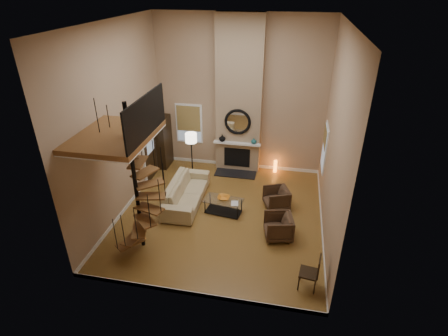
% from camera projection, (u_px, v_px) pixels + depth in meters
% --- Properties ---
extents(ground, '(6.00, 6.50, 0.01)m').
position_uv_depth(ground, '(221.00, 214.00, 10.95)').
color(ground, olive).
rests_on(ground, ground).
extents(back_wall, '(6.00, 0.02, 5.50)m').
position_uv_depth(back_wall, '(240.00, 96.00, 12.45)').
color(back_wall, tan).
rests_on(back_wall, ground).
extents(front_wall, '(6.00, 0.02, 5.50)m').
position_uv_depth(front_wall, '(187.00, 194.00, 6.84)').
color(front_wall, tan).
rests_on(front_wall, ground).
extents(left_wall, '(0.02, 6.50, 5.50)m').
position_uv_depth(left_wall, '(118.00, 123.00, 10.16)').
color(left_wall, tan).
rests_on(left_wall, ground).
extents(right_wall, '(0.02, 6.50, 5.50)m').
position_uv_depth(right_wall, '(335.00, 140.00, 9.13)').
color(right_wall, tan).
rests_on(right_wall, ground).
extents(ceiling, '(6.00, 6.50, 0.01)m').
position_uv_depth(ceiling, '(221.00, 22.00, 8.35)').
color(ceiling, silver).
rests_on(ceiling, back_wall).
extents(baseboard_back, '(6.00, 0.02, 0.12)m').
position_uv_depth(baseboard_back, '(238.00, 164.00, 13.72)').
color(baseboard_back, white).
rests_on(baseboard_back, ground).
extents(baseboard_front, '(6.00, 0.02, 0.12)m').
position_uv_depth(baseboard_front, '(193.00, 294.00, 8.12)').
color(baseboard_front, white).
rests_on(baseboard_front, ground).
extents(baseboard_left, '(0.02, 6.50, 0.12)m').
position_uv_depth(baseboard_left, '(130.00, 202.00, 11.43)').
color(baseboard_left, white).
rests_on(baseboard_left, ground).
extents(baseboard_right, '(0.02, 6.50, 0.12)m').
position_uv_depth(baseboard_right, '(321.00, 224.00, 10.40)').
color(baseboard_right, white).
rests_on(baseboard_right, ground).
extents(chimney_breast, '(1.60, 0.38, 5.50)m').
position_uv_depth(chimney_breast, '(239.00, 98.00, 12.29)').
color(chimney_breast, '#9D8466').
rests_on(chimney_breast, ground).
extents(hearth, '(1.50, 0.60, 0.04)m').
position_uv_depth(hearth, '(235.00, 174.00, 13.16)').
color(hearth, black).
rests_on(hearth, ground).
extents(firebox, '(0.95, 0.02, 0.72)m').
position_uv_depth(firebox, '(237.00, 157.00, 13.16)').
color(firebox, black).
rests_on(firebox, chimney_breast).
extents(mantel, '(1.70, 0.18, 0.06)m').
position_uv_depth(mantel, '(237.00, 143.00, 12.80)').
color(mantel, white).
rests_on(mantel, chimney_breast).
extents(mirror_frame, '(0.94, 0.10, 0.94)m').
position_uv_depth(mirror_frame, '(238.00, 122.00, 12.48)').
color(mirror_frame, black).
rests_on(mirror_frame, chimney_breast).
extents(mirror_disc, '(0.80, 0.01, 0.80)m').
position_uv_depth(mirror_disc, '(238.00, 122.00, 12.49)').
color(mirror_disc, white).
rests_on(mirror_disc, chimney_breast).
extents(vase_left, '(0.24, 0.24, 0.25)m').
position_uv_depth(vase_left, '(222.00, 138.00, 12.86)').
color(vase_left, black).
rests_on(vase_left, mantel).
extents(vase_right, '(0.20, 0.20, 0.21)m').
position_uv_depth(vase_right, '(254.00, 141.00, 12.67)').
color(vase_right, '#195559').
rests_on(vase_right, mantel).
extents(window_back, '(1.02, 0.06, 1.52)m').
position_uv_depth(window_back, '(189.00, 123.00, 13.29)').
color(window_back, white).
rests_on(window_back, back_wall).
extents(window_right, '(0.06, 1.02, 1.52)m').
position_uv_depth(window_right, '(325.00, 147.00, 11.39)').
color(window_right, white).
rests_on(window_right, right_wall).
extents(entry_door, '(0.10, 1.05, 2.16)m').
position_uv_depth(entry_door, '(150.00, 151.00, 12.51)').
color(entry_door, white).
rests_on(entry_door, ground).
extents(loft, '(1.70, 2.20, 1.09)m').
position_uv_depth(loft, '(119.00, 134.00, 8.21)').
color(loft, brown).
rests_on(loft, left_wall).
extents(spiral_stair, '(1.47, 1.47, 4.06)m').
position_uv_depth(spiral_stair, '(137.00, 189.00, 8.86)').
color(spiral_stair, black).
rests_on(spiral_stair, ground).
extents(hutch, '(0.42, 0.88, 1.98)m').
position_uv_depth(hutch, '(163.00, 142.00, 13.39)').
color(hutch, black).
rests_on(hutch, ground).
extents(sofa, '(1.04, 2.55, 0.74)m').
position_uv_depth(sofa, '(186.00, 191.00, 11.36)').
color(sofa, '#C3B487').
rests_on(sofa, ground).
extents(armchair_near, '(0.94, 0.93, 0.66)m').
position_uv_depth(armchair_near, '(278.00, 198.00, 11.10)').
color(armchair_near, '#442F1F').
rests_on(armchair_near, ground).
extents(armchair_far, '(0.90, 0.88, 0.69)m').
position_uv_depth(armchair_far, '(281.00, 227.00, 9.82)').
color(armchair_far, '#442F1F').
rests_on(armchair_far, ground).
extents(coffee_table, '(1.25, 0.75, 0.45)m').
position_uv_depth(coffee_table, '(223.00, 205.00, 10.90)').
color(coffee_table, silver).
rests_on(coffee_table, ground).
extents(bowl, '(0.37, 0.37, 0.09)m').
position_uv_depth(bowl, '(224.00, 198.00, 10.84)').
color(bowl, orange).
rests_on(bowl, coffee_table).
extents(book, '(0.25, 0.31, 0.03)m').
position_uv_depth(book, '(234.00, 204.00, 10.62)').
color(book, gray).
rests_on(book, coffee_table).
extents(floor_lamp, '(0.40, 0.40, 1.71)m').
position_uv_depth(floor_lamp, '(191.00, 141.00, 12.32)').
color(floor_lamp, black).
rests_on(floor_lamp, ground).
extents(accent_lamp, '(0.13, 0.13, 0.46)m').
position_uv_depth(accent_lamp, '(275.00, 166.00, 13.18)').
color(accent_lamp, orange).
rests_on(accent_lamp, ground).
extents(side_chair, '(0.48, 0.46, 0.92)m').
position_uv_depth(side_chair, '(313.00, 271.00, 8.10)').
color(side_chair, black).
rests_on(side_chair, ground).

